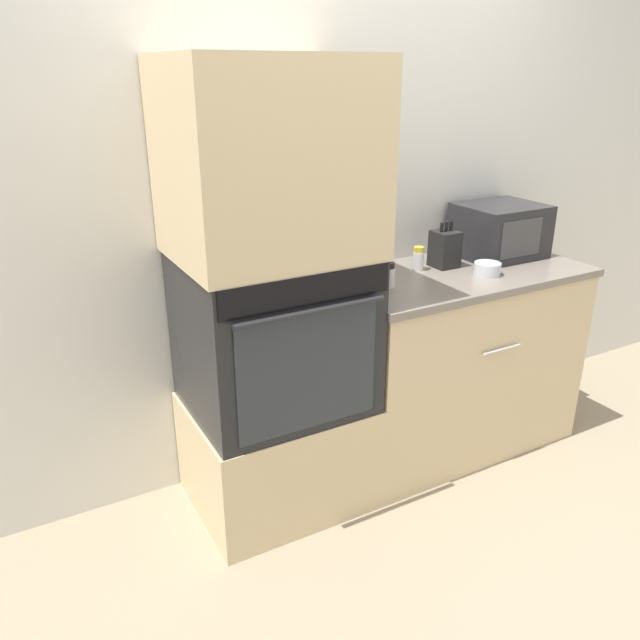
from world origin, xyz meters
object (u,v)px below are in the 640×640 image
(condiment_jar_far, at_px, (418,259))
(microwave, at_px, (499,230))
(wall_oven, at_px, (274,332))
(knife_block, at_px, (445,249))
(condiment_jar_mid, at_px, (389,275))
(bowl, at_px, (487,269))
(condiment_jar_near, at_px, (389,260))

(condiment_jar_far, bearing_deg, microwave, 0.60)
(condiment_jar_far, bearing_deg, wall_oven, -172.55)
(knife_block, xyz_separation_m, condiment_jar_far, (-0.14, 0.01, -0.03))
(knife_block, distance_m, condiment_jar_far, 0.15)
(knife_block, height_order, condiment_jar_mid, knife_block)
(microwave, relative_size, bowl, 3.31)
(condiment_jar_mid, height_order, condiment_jar_far, condiment_jar_far)
(microwave, height_order, condiment_jar_far, microwave)
(bowl, height_order, condiment_jar_mid, condiment_jar_mid)
(wall_oven, relative_size, knife_block, 3.22)
(knife_block, bearing_deg, condiment_jar_far, 175.29)
(microwave, distance_m, condiment_jar_near, 0.62)
(microwave, relative_size, knife_block, 1.85)
(wall_oven, xyz_separation_m, bowl, (1.03, -0.11, 0.14))
(wall_oven, bearing_deg, microwave, 4.81)
(bowl, height_order, condiment_jar_far, condiment_jar_far)
(wall_oven, xyz_separation_m, microwave, (1.30, 0.11, 0.24))
(knife_block, relative_size, condiment_jar_mid, 1.97)
(microwave, height_order, bowl, microwave)
(microwave, distance_m, condiment_jar_far, 0.51)
(microwave, relative_size, condiment_jar_near, 4.91)
(condiment_jar_mid, bearing_deg, condiment_jar_near, 55.38)
(microwave, relative_size, condiment_jar_mid, 3.64)
(microwave, bearing_deg, condiment_jar_mid, -169.58)
(microwave, xyz_separation_m, condiment_jar_mid, (-0.76, -0.14, -0.08))
(condiment_jar_near, bearing_deg, bowl, -41.58)
(wall_oven, distance_m, microwave, 1.32)
(condiment_jar_near, relative_size, condiment_jar_mid, 0.74)
(knife_block, height_order, condiment_jar_near, knife_block)
(wall_oven, height_order, condiment_jar_mid, wall_oven)
(bowl, bearing_deg, wall_oven, 174.07)
(wall_oven, xyz_separation_m, condiment_jar_near, (0.69, 0.19, 0.15))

